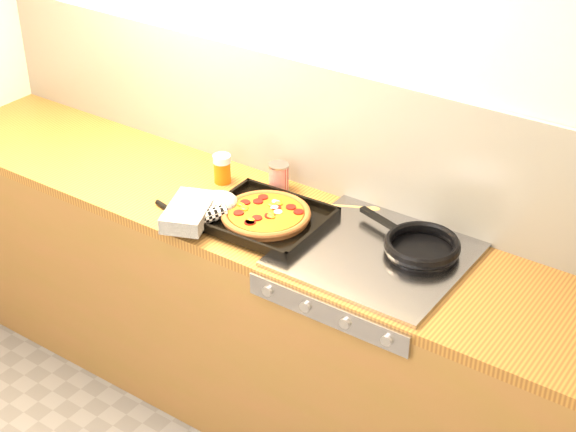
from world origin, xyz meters
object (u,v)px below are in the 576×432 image
Objects in this scene: frying_pan at (421,246)px; juice_glass at (222,169)px; pizza_on_tray at (246,214)px; tomato_can at (279,177)px.

juice_glass reaches higher than frying_pan.
tomato_can is (-0.05, 0.27, 0.01)m from pizza_on_tray.
frying_pan is (0.61, 0.18, -0.01)m from pizza_on_tray.
juice_glass is at bearing 178.35° from frying_pan.
frying_pan is 0.67m from tomato_can.
pizza_on_tray reaches higher than frying_pan.
juice_glass is (-0.27, 0.20, 0.01)m from pizza_on_tray.
tomato_can reaches higher than pizza_on_tray.
juice_glass reaches higher than pizza_on_tray.
pizza_on_tray is 1.21× the size of frying_pan.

